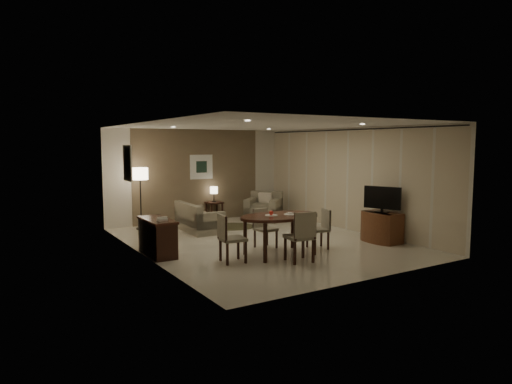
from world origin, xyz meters
TOP-DOWN VIEW (x-y plane):
  - room_shell at (0.00, 0.40)m, footprint 5.50×7.00m
  - taupe_accent at (0.00, 3.48)m, footprint 3.96×0.03m
  - curtain_wall at (2.68, 0.00)m, footprint 0.08×6.70m
  - curtain_rod at (2.68, 0.00)m, footprint 0.03×6.80m
  - art_back_frame at (0.10, 3.46)m, footprint 0.72×0.03m
  - art_back_canvas at (0.10, 3.44)m, footprint 0.34×0.01m
  - art_left_frame at (-2.72, 1.20)m, footprint 0.03×0.60m
  - art_left_canvas at (-2.71, 1.20)m, footprint 0.01×0.46m
  - downlight_nl at (-1.40, -1.80)m, footprint 0.10×0.10m
  - downlight_nr at (1.40, -1.80)m, footprint 0.10×0.10m
  - downlight_fl at (-1.40, 1.80)m, footprint 0.10×0.10m
  - downlight_fr at (1.40, 1.80)m, footprint 0.10×0.10m
  - console_desk at (-2.49, 0.00)m, footprint 0.48×1.20m
  - telephone at (-2.49, -0.30)m, footprint 0.20×0.14m
  - tv_cabinet at (2.40, -1.50)m, footprint 0.48×0.90m
  - flat_tv at (2.38, -1.50)m, footprint 0.36×0.85m
  - dining_table at (-0.34, -1.28)m, footprint 1.75×1.09m
  - chair_near at (-0.32, -1.92)m, footprint 0.55×0.55m
  - chair_far at (-0.24, -0.60)m, footprint 0.45×0.45m
  - chair_left at (-1.44, -1.30)m, footprint 0.50×0.50m
  - chair_right at (0.69, -1.24)m, footprint 0.50×0.50m
  - plate_a at (-0.52, -1.23)m, footprint 0.26×0.26m
  - plate_b at (-0.12, -1.33)m, footprint 0.26×0.26m
  - fruit_apple at (-0.52, -1.23)m, footprint 0.09×0.09m
  - napkin at (-0.12, -1.33)m, footprint 0.12×0.08m
  - round_rug at (0.40, 2.04)m, footprint 1.16×1.16m
  - sofa at (-0.66, 1.97)m, footprint 1.60×0.83m
  - armchair at (1.61, 2.40)m, footprint 1.31×1.32m
  - side_table at (0.40, 3.23)m, footprint 0.44×0.44m
  - table_lamp at (0.40, 3.25)m, footprint 0.22×0.22m
  - floor_lamp at (-1.88, 3.02)m, footprint 0.42×0.42m

SIDE VIEW (x-z plane):
  - round_rug at x=0.40m, z-range 0.00..0.01m
  - side_table at x=0.40m, z-range 0.00..0.56m
  - tv_cabinet at x=2.40m, z-range 0.00..0.70m
  - sofa at x=-0.66m, z-range 0.00..0.74m
  - console_desk at x=-2.49m, z-range 0.00..0.75m
  - dining_table at x=-0.34m, z-range 0.00..0.82m
  - armchair at x=1.61m, z-range 0.00..0.85m
  - chair_far at x=-0.24m, z-range 0.00..0.85m
  - chair_right at x=0.69m, z-range 0.00..0.85m
  - chair_left at x=-1.44m, z-range 0.00..0.94m
  - chair_near at x=-0.32m, z-range 0.00..0.99m
  - telephone at x=-2.49m, z-range 0.76..0.85m
  - table_lamp at x=0.40m, z-range 0.56..1.06m
  - floor_lamp at x=-1.88m, z-range 0.00..1.65m
  - plate_a at x=-0.52m, z-range 0.82..0.84m
  - plate_b at x=-0.12m, z-range 0.82..0.84m
  - napkin at x=-0.12m, z-range 0.84..0.87m
  - fruit_apple at x=-0.52m, z-range 0.84..0.93m
  - flat_tv at x=2.38m, z-range 0.72..1.32m
  - curtain_wall at x=2.68m, z-range 0.03..2.61m
  - taupe_accent at x=0.00m, z-range 0.00..2.70m
  - room_shell at x=0.00m, z-range 0.00..2.70m
  - art_back_frame at x=0.10m, z-range 1.24..1.96m
  - art_back_canvas at x=0.10m, z-range 1.43..1.77m
  - art_left_frame at x=-2.72m, z-range 1.45..2.25m
  - art_left_canvas at x=-2.71m, z-range 1.53..2.17m
  - curtain_rod at x=2.68m, z-range 2.62..2.66m
  - downlight_nl at x=-1.40m, z-range 2.68..2.69m
  - downlight_nr at x=1.40m, z-range 2.68..2.69m
  - downlight_fl at x=-1.40m, z-range 2.68..2.69m
  - downlight_fr at x=1.40m, z-range 2.68..2.69m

